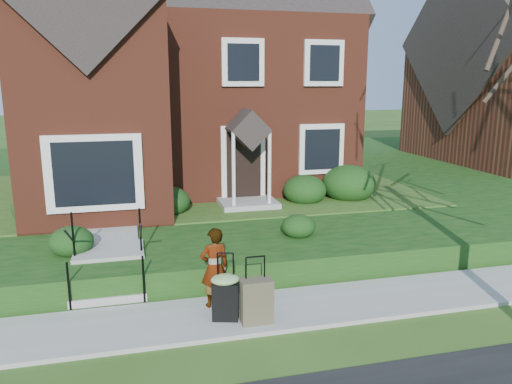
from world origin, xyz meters
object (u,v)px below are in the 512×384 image
object	(u,v)px
front_steps	(109,266)
suitcase_black	(225,294)
woman	(215,267)
suitcase_olive	(257,301)

from	to	relation	value
front_steps	suitcase_black	bearing A→B (deg)	-45.92
woman	suitcase_black	size ratio (longest dim) A/B	1.24
front_steps	woman	world-z (taller)	front_steps
woman	suitcase_black	world-z (taller)	woman
front_steps	woman	size ratio (longest dim) A/B	1.37
front_steps	woman	xyz separation A→B (m)	(1.90, -1.46, 0.34)
suitcase_olive	woman	bearing A→B (deg)	125.16
woman	suitcase_olive	size ratio (longest dim) A/B	1.27
front_steps	suitcase_black	distance (m)	2.84
front_steps	suitcase_olive	world-z (taller)	front_steps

